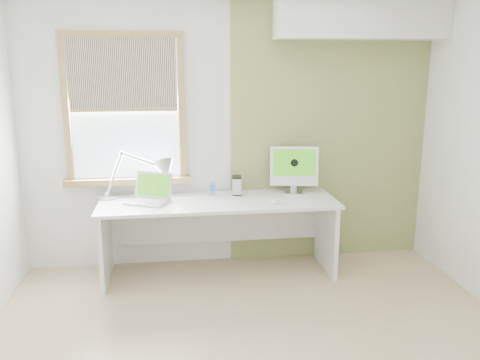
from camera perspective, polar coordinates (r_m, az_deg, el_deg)
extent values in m
cube|color=tan|center=(3.66, 2.31, -19.53)|extent=(4.00, 3.50, 0.02)
cube|color=silver|center=(4.86, -1.11, 5.37)|extent=(4.00, 0.02, 2.60)
cube|color=silver|center=(1.54, 14.40, -13.37)|extent=(4.00, 0.02, 2.60)
cube|color=#93974D|center=(5.06, 10.30, 5.47)|extent=(2.00, 0.02, 2.60)
cube|color=white|center=(4.93, 13.82, 17.93)|extent=(1.60, 0.40, 0.42)
cube|color=#9F7A46|center=(4.87, -19.44, 7.58)|extent=(0.06, 0.06, 1.42)
cube|color=#9F7A46|center=(4.77, -6.75, 8.14)|extent=(0.06, 0.06, 1.42)
cube|color=#9F7A46|center=(4.77, -13.62, 16.05)|extent=(1.00, 0.06, 0.06)
cube|color=#9F7A46|center=(4.88, -12.76, -0.09)|extent=(1.20, 0.14, 0.06)
cube|color=#D1E2F9|center=(4.80, -13.15, 7.93)|extent=(1.00, 0.01, 1.30)
cube|color=beige|center=(4.74, -13.41, 11.79)|extent=(0.98, 0.02, 0.65)
cube|color=#9F7A46|center=(4.76, -13.19, 7.88)|extent=(0.98, 0.03, 0.03)
cube|color=silver|center=(4.60, -2.48, -2.57)|extent=(2.20, 0.70, 0.03)
cube|color=silver|center=(4.74, -15.27, -7.18)|extent=(0.04, 0.64, 0.70)
cube|color=silver|center=(4.91, 9.92, -6.18)|extent=(0.04, 0.64, 0.70)
cube|color=silver|center=(4.98, -2.79, -4.49)|extent=(2.08, 0.02, 0.48)
cylinder|color=#B3B5B8|center=(4.83, -15.09, -1.90)|extent=(0.20, 0.20, 0.03)
sphere|color=#B3B5B8|center=(4.82, -15.11, -1.67)|extent=(0.06, 0.06, 0.06)
cylinder|color=#B3B5B8|center=(4.77, -14.30, 0.65)|extent=(0.19, 0.04, 0.40)
sphere|color=#B3B5B8|center=(4.73, -13.48, 3.02)|extent=(0.05, 0.05, 0.05)
cylinder|color=#B3B5B8|center=(4.71, -11.28, 2.29)|extent=(0.37, 0.06, 0.16)
sphere|color=#B3B5B8|center=(4.70, -9.07, 1.56)|extent=(0.05, 0.05, 0.04)
cone|color=#B3B5B8|center=(4.71, -8.65, 1.17)|extent=(0.30, 0.32, 0.25)
cube|color=#B3B5B8|center=(4.59, -10.61, -2.48)|extent=(0.44, 0.39, 0.02)
cube|color=#B2B5B7|center=(4.59, -10.61, -2.35)|extent=(0.35, 0.28, 0.00)
cube|color=#B3B5B8|center=(4.67, -9.93, -0.56)|extent=(0.37, 0.23, 0.24)
cube|color=#378315|center=(4.66, -9.98, -0.58)|extent=(0.32, 0.19, 0.20)
cylinder|color=#B3B5B8|center=(4.78, -3.20, -1.63)|extent=(0.08, 0.08, 0.02)
cube|color=#B3B5B8|center=(4.77, -3.21, -0.86)|extent=(0.06, 0.02, 0.11)
cube|color=#194C99|center=(4.76, -3.19, -0.88)|extent=(0.05, 0.01, 0.08)
cube|color=#B3B5B8|center=(4.79, -0.39, -0.63)|extent=(0.10, 0.14, 0.18)
cube|color=black|center=(4.77, -0.39, 0.35)|extent=(0.10, 0.15, 0.01)
cube|color=black|center=(4.81, -0.38, -1.58)|extent=(0.10, 0.15, 0.01)
cube|color=#B3B5B8|center=(4.88, 6.20, -1.44)|extent=(0.20, 0.18, 0.01)
cube|color=#B3B5B8|center=(4.89, 6.20, -0.45)|extent=(0.06, 0.03, 0.15)
cube|color=white|center=(4.84, 6.26, 1.61)|extent=(0.47, 0.16, 0.38)
cube|color=#378315|center=(4.80, 6.29, 1.99)|extent=(0.41, 0.10, 0.26)
cylinder|color=black|center=(4.80, 6.30, 1.98)|extent=(0.08, 0.02, 0.08)
cube|color=white|center=(4.55, 5.88, -2.50)|extent=(0.41, 0.15, 0.01)
cube|color=white|center=(4.55, 5.88, -2.40)|extent=(0.38, 0.12, 0.00)
ellipsoid|color=white|center=(4.51, 4.02, -2.49)|extent=(0.07, 0.12, 0.03)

